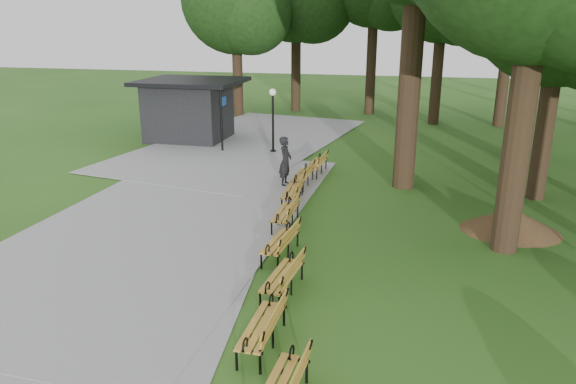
% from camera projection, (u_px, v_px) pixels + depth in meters
% --- Properties ---
extents(ground, '(100.00, 100.00, 0.00)m').
position_uv_depth(ground, '(263.00, 272.00, 13.46)').
color(ground, '#265418').
rests_on(ground, ground).
extents(path, '(12.00, 38.00, 0.06)m').
position_uv_depth(path, '(167.00, 217.00, 17.09)').
color(path, gray).
rests_on(path, ground).
extents(person, '(0.48, 0.70, 1.87)m').
position_uv_depth(person, '(285.00, 161.00, 20.17)').
color(person, black).
rests_on(person, ground).
extents(kiosk, '(5.00, 4.36, 3.11)m').
position_uv_depth(kiosk, '(188.00, 110.00, 27.76)').
color(kiosk, black).
rests_on(kiosk, ground).
extents(lamp_post, '(0.32, 0.32, 2.98)m').
position_uv_depth(lamp_post, '(273.00, 107.00, 24.81)').
color(lamp_post, black).
rests_on(lamp_post, ground).
extents(dirt_mound, '(2.39, 2.39, 0.73)m').
position_uv_depth(dirt_mound, '(511.00, 220.00, 15.88)').
color(dirt_mound, '#47301C').
rests_on(dirt_mound, ground).
extents(bench_1, '(0.68, 1.91, 0.88)m').
position_uv_depth(bench_1, '(262.00, 326.00, 10.25)').
color(bench_1, '#B7832A').
rests_on(bench_1, ground).
extents(bench_2, '(0.81, 1.95, 0.88)m').
position_uv_depth(bench_2, '(282.00, 276.00, 12.24)').
color(bench_2, '#B7832A').
rests_on(bench_2, ground).
extents(bench_3, '(0.81, 1.95, 0.88)m').
position_uv_depth(bench_3, '(280.00, 242.00, 14.14)').
color(bench_3, '#B7832A').
rests_on(bench_3, ground).
extents(bench_4, '(0.67, 1.91, 0.88)m').
position_uv_depth(bench_4, '(285.00, 213.00, 16.26)').
color(bench_4, '#B7832A').
rests_on(bench_4, ground).
extents(bench_5, '(0.76, 1.94, 0.88)m').
position_uv_depth(bench_5, '(292.00, 191.00, 18.28)').
color(bench_5, '#B7832A').
rests_on(bench_5, ground).
extents(bench_6, '(0.68, 1.91, 0.88)m').
position_uv_depth(bench_6, '(302.00, 175.00, 20.16)').
color(bench_6, '#B7832A').
rests_on(bench_6, ground).
extents(bench_7, '(0.75, 1.93, 0.88)m').
position_uv_depth(bench_7, '(316.00, 164.00, 21.74)').
color(bench_7, '#B7832A').
rests_on(bench_7, ground).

